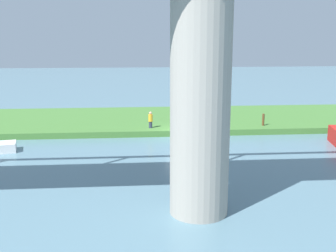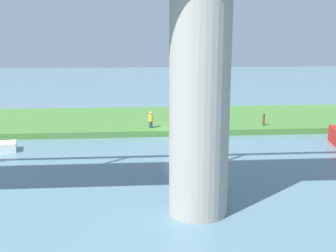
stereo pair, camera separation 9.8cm
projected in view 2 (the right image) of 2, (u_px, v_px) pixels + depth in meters
The scene contains 5 objects.
ground_plane at pixel (180, 137), 33.78m from camera, with size 160.00×160.00×0.00m, color slate.
grassy_bank at pixel (174, 119), 39.57m from camera, with size 80.00×12.00×0.50m, color #427533.
bridge_pylon at pixel (200, 96), 18.08m from camera, with size 2.69×2.69×10.97m, color #9E998E.
person_on_bank at pixel (151, 120), 34.64m from camera, with size 0.51×0.51×1.39m.
mooring_post at pixel (264, 120), 35.54m from camera, with size 0.20×0.20×1.03m, color brown.
Camera 2 is at (3.63, 32.65, 7.99)m, focal length 43.97 mm.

